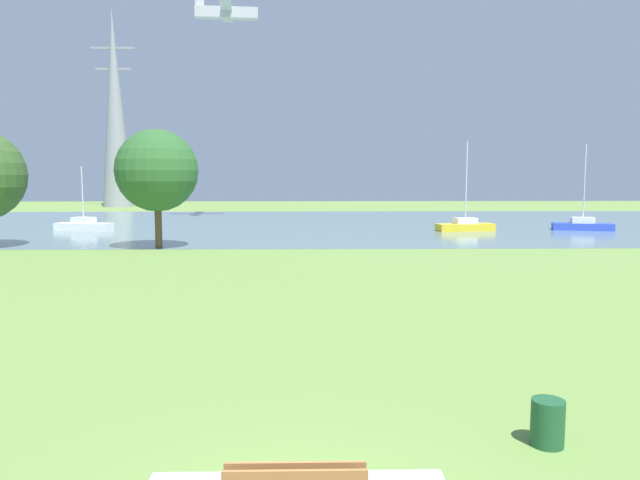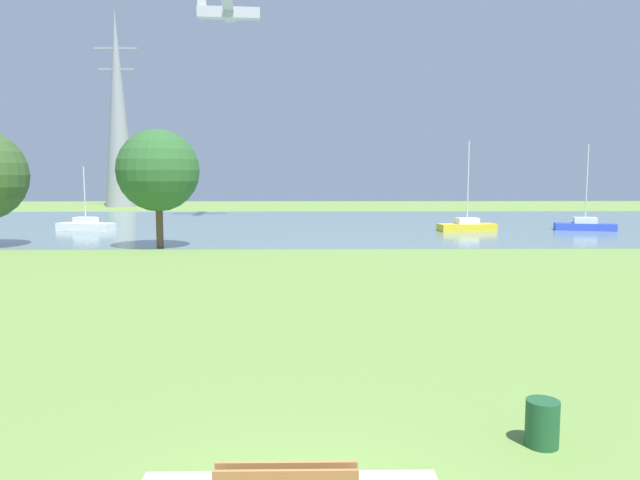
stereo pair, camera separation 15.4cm
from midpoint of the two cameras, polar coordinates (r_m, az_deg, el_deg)
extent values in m
plane|color=olive|center=(29.39, -1.37, -2.81)|extent=(160.00, 160.00, 0.00)
cube|color=olive|center=(8.09, -2.66, -21.92)|extent=(1.80, 0.05, 0.44)
cylinder|color=#1E512D|center=(11.22, 20.96, -16.12)|extent=(0.56, 0.56, 0.80)
cube|color=slate|center=(57.21, -1.15, 1.57)|extent=(140.00, 40.00, 0.02)
cube|color=blue|center=(55.00, 24.16, 1.17)|extent=(5.03, 2.73, 0.60)
cube|color=white|center=(54.96, 24.19, 1.74)|extent=(2.03, 1.54, 0.50)
cylinder|color=silver|center=(54.84, 24.33, 4.93)|extent=(0.10, 0.10, 6.63)
cube|color=white|center=(54.24, -21.50, 1.22)|extent=(5.01, 2.55, 0.60)
cube|color=white|center=(54.20, -21.52, 1.80)|extent=(2.00, 1.48, 0.50)
cylinder|color=silver|center=(54.09, -21.61, 4.06)|extent=(0.10, 0.10, 4.78)
cube|color=yellow|center=(51.11, 14.02, 1.19)|extent=(4.99, 2.31, 0.60)
cube|color=white|center=(51.07, 14.03, 1.80)|extent=(1.96, 1.39, 0.50)
cylinder|color=silver|center=(50.93, 14.13, 5.38)|extent=(0.10, 0.10, 6.87)
cylinder|color=brown|center=(38.92, -15.05, 1.50)|extent=(0.44, 0.44, 3.13)
sphere|color=#2E5F2C|center=(38.80, -15.19, 6.47)|extent=(5.16, 5.16, 5.16)
cone|color=gray|center=(94.79, -18.81, 11.85)|extent=(4.40, 4.40, 29.05)
cube|color=gray|center=(96.10, -19.00, 17.02)|extent=(6.40, 0.30, 0.30)
cube|color=gray|center=(95.56, -18.93, 15.26)|extent=(5.20, 0.30, 0.30)
cube|color=silver|center=(65.95, -8.70, 20.75)|extent=(6.47, 1.65, 1.10)
cube|color=silver|center=(66.00, -8.70, 20.91)|extent=(1.82, 8.46, 0.16)
cube|color=silver|center=(66.33, -11.23, 21.33)|extent=(0.91, 0.20, 1.50)
camera|label=1|loc=(0.08, -89.84, 0.02)|focal=33.30mm
camera|label=2|loc=(0.08, 90.16, -0.02)|focal=33.30mm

